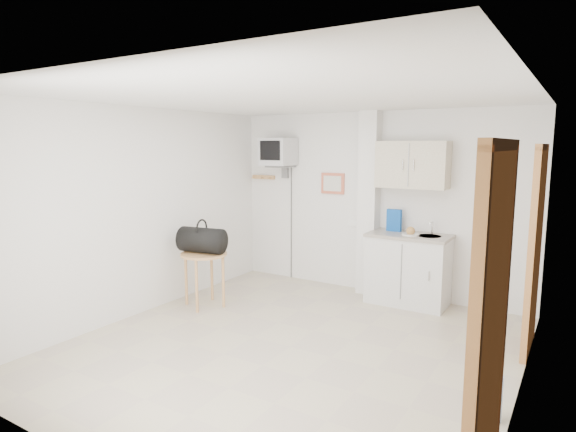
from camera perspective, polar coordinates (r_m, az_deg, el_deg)
The scene contains 7 objects.
ground at distance 5.11m, azimuth 0.28°, elevation -15.24°, with size 4.50×4.50×0.00m, color #B5A590.
room_envelope at distance 4.66m, azimuth 3.38°, elevation 2.11°, with size 4.24×4.54×2.55m.
kitchenette at distance 6.40m, azimuth 14.18°, elevation -3.06°, with size 1.03×0.58×2.10m.
crt_television at distance 7.16m, azimuth -1.17°, elevation 7.51°, with size 0.44×0.45×2.15m.
round_table at distance 6.22m, azimuth -9.92°, elevation -5.26°, with size 0.59×0.59×0.69m.
duffel_bag at distance 6.19m, azimuth -10.16°, elevation -2.81°, with size 0.62×0.41×0.43m.
water_bottle at distance 4.13m, azimuth 23.11°, elevation -19.16°, with size 0.14×0.14×0.41m.
Camera 1 is at (2.44, -3.99, 2.05)m, focal length 30.00 mm.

